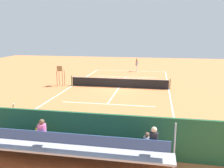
% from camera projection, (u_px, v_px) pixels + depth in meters
% --- Properties ---
extents(ground_plane, '(60.00, 60.00, 0.00)m').
position_uv_depth(ground_plane, '(119.00, 87.00, 25.10)').
color(ground_plane, '#D17542').
extents(court_line_markings, '(10.10, 22.20, 0.01)m').
position_uv_depth(court_line_markings, '(119.00, 87.00, 25.14)').
color(court_line_markings, white).
rests_on(court_line_markings, ground).
extents(tennis_net, '(10.30, 0.10, 1.07)m').
position_uv_depth(tennis_net, '(119.00, 83.00, 25.00)').
color(tennis_net, black).
rests_on(tennis_net, ground).
extents(backdrop_wall, '(18.00, 0.16, 2.00)m').
position_uv_depth(backdrop_wall, '(73.00, 132.00, 11.43)').
color(backdrop_wall, '#235633').
rests_on(backdrop_wall, ground).
extents(bleacher_stand, '(9.06, 2.40, 2.48)m').
position_uv_depth(bleacher_stand, '(63.00, 147.00, 10.13)').
color(bleacher_stand, '#B2B2B7').
rests_on(bleacher_stand, ground).
extents(umpire_chair, '(0.67, 0.67, 2.14)m').
position_uv_depth(umpire_chair, '(60.00, 74.00, 25.60)').
color(umpire_chair, olive).
rests_on(umpire_chair, ground).
extents(courtside_bench, '(1.80, 0.40, 0.93)m').
position_uv_depth(courtside_bench, '(127.00, 138.00, 11.79)').
color(courtside_bench, '#234C2D').
rests_on(courtside_bench, ground).
extents(equipment_bag, '(0.90, 0.36, 0.36)m').
position_uv_depth(equipment_bag, '(89.00, 144.00, 12.08)').
color(equipment_bag, '#334C8C').
rests_on(equipment_bag, ground).
extents(tennis_player, '(0.40, 0.55, 1.93)m').
position_uv_depth(tennis_player, '(137.00, 64.00, 34.93)').
color(tennis_player, white).
rests_on(tennis_player, ground).
extents(tennis_racket, '(0.34, 0.58, 0.03)m').
position_uv_depth(tennis_racket, '(130.00, 72.00, 34.84)').
color(tennis_racket, black).
rests_on(tennis_racket, ground).
extents(tennis_ball_near, '(0.07, 0.07, 0.07)m').
position_uv_depth(tennis_ball_near, '(121.00, 75.00, 31.80)').
color(tennis_ball_near, '#CCDB33').
rests_on(tennis_ball_near, ground).
extents(line_judge, '(0.41, 0.55, 1.93)m').
position_uv_depth(line_judge, '(11.00, 121.00, 12.80)').
color(line_judge, '#232328').
rests_on(line_judge, ground).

